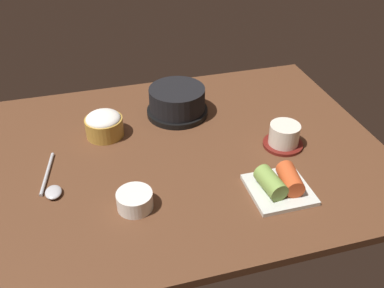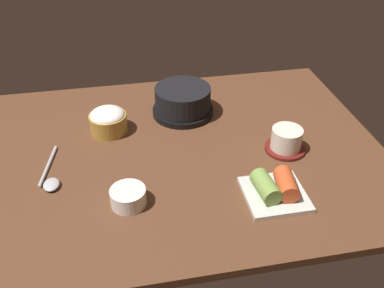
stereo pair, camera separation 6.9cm
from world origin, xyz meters
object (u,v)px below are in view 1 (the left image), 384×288
at_px(kimchi_plate, 280,184).
at_px(side_bowl_near, 135,200).
at_px(spoon, 51,186).
at_px(stone_pot, 177,101).
at_px(rice_bowl, 104,124).
at_px(tea_cup_with_saucer, 284,136).

bearing_deg(kimchi_plate, side_bowl_near, 173.43).
height_order(side_bowl_near, spoon, side_bowl_near).
bearing_deg(stone_pot, side_bowl_near, -117.39).
relative_size(rice_bowl, spoon, 0.57).
xyz_separation_m(side_bowl_near, spoon, (-0.17, 0.11, -0.01)).
height_order(kimchi_plate, spoon, kimchi_plate).
height_order(rice_bowl, spoon, rice_bowl).
bearing_deg(side_bowl_near, stone_pot, 62.61).
relative_size(stone_pot, rice_bowl, 1.75).
distance_m(kimchi_plate, side_bowl_near, 0.32).
xyz_separation_m(stone_pot, kimchi_plate, (0.14, -0.38, -0.02)).
height_order(stone_pot, kimchi_plate, stone_pot).
relative_size(stone_pot, tea_cup_with_saucer, 1.70).
relative_size(rice_bowl, side_bowl_near, 1.28).
distance_m(tea_cup_with_saucer, kimchi_plate, 0.18).
relative_size(tea_cup_with_saucer, kimchi_plate, 0.76).
bearing_deg(kimchi_plate, tea_cup_with_saucer, 61.94).
xyz_separation_m(stone_pot, spoon, (-0.35, -0.23, -0.03)).
bearing_deg(tea_cup_with_saucer, side_bowl_near, -163.05).
xyz_separation_m(rice_bowl, side_bowl_near, (0.03, -0.29, -0.01)).
distance_m(stone_pot, spoon, 0.42).
xyz_separation_m(kimchi_plate, spoon, (-0.48, 0.15, -0.01)).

